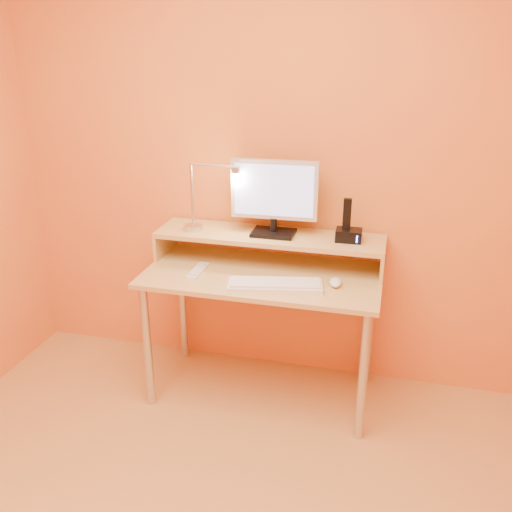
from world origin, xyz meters
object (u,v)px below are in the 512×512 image
(lamp_base, at_px, (194,227))
(keyboard, at_px, (275,286))
(phone_dock, at_px, (349,235))
(mouse, at_px, (335,282))
(remote_control, at_px, (198,271))
(monitor_panel, at_px, (274,190))

(lamp_base, relative_size, keyboard, 0.22)
(phone_dock, distance_m, mouse, 0.27)
(phone_dock, relative_size, remote_control, 0.65)
(remote_control, bearing_deg, lamp_base, 115.12)
(remote_control, bearing_deg, monitor_panel, 35.17)
(phone_dock, height_order, keyboard, phone_dock)
(mouse, bearing_deg, phone_dock, 75.88)
(lamp_base, bearing_deg, remote_control, -65.61)
(monitor_panel, bearing_deg, remote_control, -147.72)
(monitor_panel, bearing_deg, lamp_base, -176.87)
(lamp_base, height_order, phone_dock, phone_dock)
(phone_dock, height_order, remote_control, phone_dock)
(lamp_base, xyz_separation_m, remote_control, (0.09, -0.20, -0.16))
(mouse, bearing_deg, monitor_panel, 143.22)
(monitor_panel, bearing_deg, phone_dock, -3.63)
(phone_dock, xyz_separation_m, remote_control, (-0.73, -0.23, -0.18))
(keyboard, distance_m, mouse, 0.29)
(monitor_panel, height_order, lamp_base, monitor_panel)
(monitor_panel, height_order, keyboard, monitor_panel)
(phone_dock, relative_size, keyboard, 0.29)
(monitor_panel, distance_m, remote_control, 0.57)
(phone_dock, distance_m, remote_control, 0.79)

